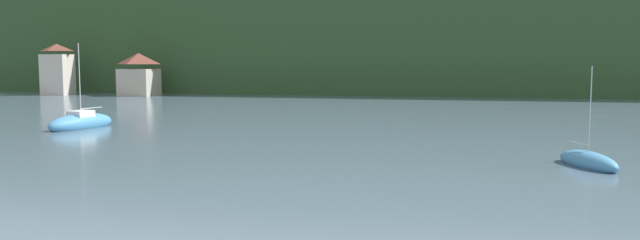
# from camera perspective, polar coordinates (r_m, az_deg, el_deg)

# --- Properties ---
(wooded_hillside) EXTENTS (352.00, 68.61, 56.21)m
(wooded_hillside) POSITION_cam_1_polar(r_m,az_deg,el_deg) (131.84, 2.13, 7.18)
(wooded_hillside) COLOR #2D4C28
(wooded_hillside) RESTS_ON ground_plane
(shore_building_west) EXTENTS (4.35, 3.43, 7.94)m
(shore_building_west) POSITION_cam_1_polar(r_m,az_deg,el_deg) (102.95, -23.59, 4.35)
(shore_building_west) COLOR beige
(shore_building_west) RESTS_ON ground_plane
(shore_building_westcentral) EXTENTS (5.21, 5.06, 6.48)m
(shore_building_westcentral) POSITION_cam_1_polar(r_m,az_deg,el_deg) (96.34, -16.76, 4.11)
(shore_building_westcentral) COLOR #BCB29E
(shore_building_westcentral) RESTS_ON ground_plane
(sailboat_far_0) EXTENTS (3.12, 6.53, 7.11)m
(sailboat_far_0) POSITION_cam_1_polar(r_m,az_deg,el_deg) (50.96, -21.66, -0.26)
(sailboat_far_0) COLOR teal
(sailboat_far_0) RESTS_ON ground_plane
(sailboat_mid_4) EXTENTS (3.00, 4.44, 5.32)m
(sailboat_mid_4) POSITION_cam_1_polar(r_m,az_deg,el_deg) (33.00, 24.02, -3.64)
(sailboat_mid_4) COLOR teal
(sailboat_mid_4) RESTS_ON ground_plane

